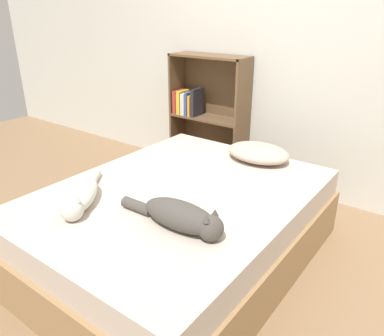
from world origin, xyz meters
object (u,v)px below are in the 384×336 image
at_px(bed, 179,225).
at_px(pillow, 258,153).
at_px(cat_light, 80,196).
at_px(cat_dark, 182,217).
at_px(bookshelf, 208,114).

relative_size(bed, pillow, 4.03).
relative_size(bed, cat_light, 3.46).
xyz_separation_m(pillow, cat_light, (-0.47, -1.18, -0.00)).
bearing_deg(pillow, cat_light, -111.74).
distance_m(pillow, cat_dark, 1.04).
bearing_deg(bookshelf, bed, -62.64).
relative_size(cat_light, cat_dark, 0.85).
xyz_separation_m(cat_light, bookshelf, (-0.33, 1.72, 0.04)).
relative_size(cat_light, bookshelf, 0.47).
xyz_separation_m(pillow, bookshelf, (-0.80, 0.54, 0.04)).
bearing_deg(bed, pillow, 77.95).
bearing_deg(cat_light, pillow, 120.98).
height_order(cat_light, cat_dark, cat_dark).
bearing_deg(cat_light, bed, 108.20).
bearing_deg(bed, bookshelf, 117.36).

